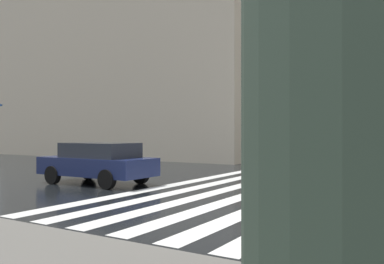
# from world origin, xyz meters

# --- Properties ---
(ground_plane) EXTENTS (220.00, 220.00, 0.00)m
(ground_plane) POSITION_xyz_m (0.00, 0.00, 0.00)
(ground_plane) COLOR black
(zebra_crossing) EXTENTS (13.00, 5.50, 0.01)m
(zebra_crossing) POSITION_xyz_m (4.00, 1.43, 0.00)
(zebra_crossing) COLOR silver
(zebra_crossing) RESTS_ON ground_plane
(haussmann_block_mid) EXTENTS (14.52, 21.48, 22.73)m
(haussmann_block_mid) POSITION_xyz_m (19.76, 16.67, 11.13)
(haussmann_block_mid) COLOR beige
(haussmann_block_mid) RESTS_ON ground_plane
(traffic_signal_post) EXTENTS (0.44, 0.30, 3.24)m
(traffic_signal_post) POSITION_xyz_m (-3.35, -3.17, 2.49)
(traffic_signal_post) COLOR #232326
(traffic_signal_post) RESTS_ON sidewalk_pavement
(car_navy) EXTENTS (1.85, 4.10, 1.41)m
(car_navy) POSITION_xyz_m (2.50, 6.30, 0.76)
(car_navy) COLOR navy
(car_navy) RESTS_ON ground_plane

